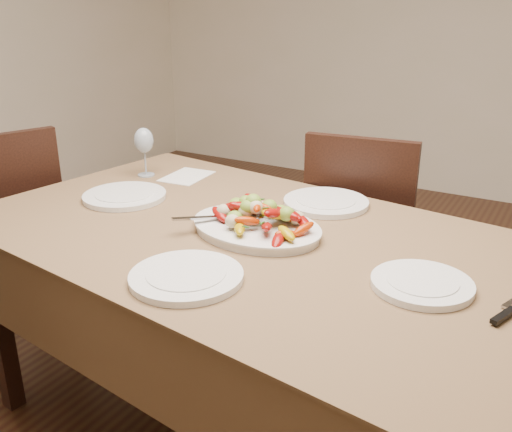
{
  "coord_description": "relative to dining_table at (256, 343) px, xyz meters",
  "views": [
    {
      "loc": [
        0.98,
        -1.39,
        1.42
      ],
      "look_at": [
        0.19,
        -0.04,
        0.82
      ],
      "focal_mm": 40.0,
      "sensor_mm": 36.0,
      "label": 1
    }
  ],
  "objects": [
    {
      "name": "floor",
      "position": [
        -0.19,
        0.04,
        -0.38
      ],
      "size": [
        6.0,
        6.0,
        0.0
      ],
      "primitive_type": "plane",
      "color": "#391F11",
      "rests_on": "ground"
    },
    {
      "name": "wall_back",
      "position": [
        -0.19,
        3.04,
        1.02
      ],
      "size": [
        5.0,
        0.02,
        2.8
      ],
      "primitive_type": "cube",
      "color": "#EFE2C5",
      "rests_on": "ground"
    },
    {
      "name": "dining_table",
      "position": [
        0.0,
        0.0,
        0.0
      ],
      "size": [
        1.96,
        1.27,
        0.76
      ],
      "primitive_type": "cube",
      "rotation": [
        0.0,
        0.0,
        -0.13
      ],
      "color": "brown",
      "rests_on": "ground"
    },
    {
      "name": "chair_far",
      "position": [
        0.08,
        0.78,
        0.1
      ],
      "size": [
        0.47,
        0.47,
        0.95
      ],
      "primitive_type": null,
      "rotation": [
        0.0,
        0.0,
        3.26
      ],
      "color": "black",
      "rests_on": "ground"
    },
    {
      "name": "chair_left",
      "position": [
        -1.26,
        0.02,
        0.1
      ],
      "size": [
        0.54,
        0.54,
        0.95
      ],
      "primitive_type": null,
      "rotation": [
        0.0,
        0.0,
        -1.91
      ],
      "color": "black",
      "rests_on": "ground"
    },
    {
      "name": "serving_platter",
      "position": [
        -0.01,
        0.02,
        0.39
      ],
      "size": [
        0.44,
        0.35,
        0.02
      ],
      "primitive_type": "ellipsoid",
      "rotation": [
        0.0,
        0.0,
        -0.13
      ],
      "color": "white",
      "rests_on": "dining_table"
    },
    {
      "name": "roasted_vegetables",
      "position": [
        -0.01,
        0.02,
        0.45
      ],
      "size": [
        0.36,
        0.27,
        0.09
      ],
      "primitive_type": null,
      "rotation": [
        0.0,
        0.0,
        -0.13
      ],
      "color": "maroon",
      "rests_on": "serving_platter"
    },
    {
      "name": "serving_spoon",
      "position": [
        -0.08,
        -0.01,
        0.43
      ],
      "size": [
        0.26,
        0.21,
        0.03
      ],
      "primitive_type": null,
      "rotation": [
        0.0,
        0.0,
        -0.63
      ],
      "color": "#9EA0A8",
      "rests_on": "serving_platter"
    },
    {
      "name": "plate_left",
      "position": [
        -0.57,
        0.05,
        0.39
      ],
      "size": [
        0.29,
        0.29,
        0.02
      ],
      "primitive_type": "cylinder",
      "color": "white",
      "rests_on": "dining_table"
    },
    {
      "name": "plate_right",
      "position": [
        0.52,
        -0.08,
        0.39
      ],
      "size": [
        0.25,
        0.25,
        0.02
      ],
      "primitive_type": "cylinder",
      "color": "white",
      "rests_on": "dining_table"
    },
    {
      "name": "plate_far",
      "position": [
        0.07,
        0.35,
        0.39
      ],
      "size": [
        0.29,
        0.29,
        0.02
      ],
      "primitive_type": "cylinder",
      "color": "white",
      "rests_on": "dining_table"
    },
    {
      "name": "plate_near",
      "position": [
        -0.01,
        -0.34,
        0.39
      ],
      "size": [
        0.29,
        0.29,
        0.02
      ],
      "primitive_type": "cylinder",
      "color": "white",
      "rests_on": "dining_table"
    },
    {
      "name": "wine_glass",
      "position": [
        -0.69,
        0.31,
        0.48
      ],
      "size": [
        0.08,
        0.08,
        0.2
      ],
      "primitive_type": null,
      "color": "#8C99A5",
      "rests_on": "dining_table"
    },
    {
      "name": "menu_card",
      "position": [
        -0.54,
        0.38,
        0.38
      ],
      "size": [
        0.17,
        0.22,
        0.0
      ],
      "primitive_type": "cube",
      "rotation": [
        0.0,
        0.0,
        0.08
      ],
      "color": "silver",
      "rests_on": "dining_table"
    },
    {
      "name": "table_knife",
      "position": [
        0.72,
        -0.1,
        0.38
      ],
      "size": [
        0.08,
        0.19,
        0.01
      ],
      "primitive_type": null,
      "rotation": [
        0.0,
        0.0,
        -0.35
      ],
      "color": "#9EA0A8",
      "rests_on": "dining_table"
    }
  ]
}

